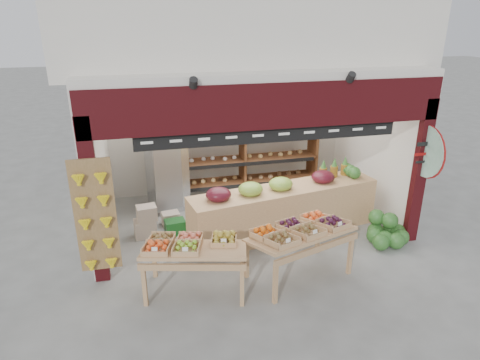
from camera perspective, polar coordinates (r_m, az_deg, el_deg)
name	(u,v)px	position (r m, az deg, el deg)	size (l,w,h in m)	color
ground	(253,230)	(8.43, 1.69, -6.62)	(60.00, 60.00, 0.00)	slate
shop_structure	(233,15)	(9.01, -0.88, 21.16)	(6.36, 5.12, 5.40)	silver
banana_board	(96,219)	(6.68, -18.69, -4.99)	(0.60, 0.15, 1.80)	olive
gift_sign	(427,152)	(7.97, 23.62, 3.49)	(0.04, 0.93, 0.92)	#A2CCB6
back_shelving	(243,145)	(9.51, 0.35, 4.69)	(3.41, 0.56, 2.07)	brown
refrigerator	(167,169)	(9.13, -9.72, 1.51)	(0.70, 0.70, 1.80)	silver
cardboard_stack	(158,223)	(8.34, -10.87, -5.59)	(0.98, 0.71, 0.62)	beige
mid_counter	(284,209)	(8.15, 5.86, -3.83)	(3.75, 1.34, 1.14)	tan
display_table_left	(188,246)	(6.42, -6.96, -8.79)	(1.67, 1.17, 0.97)	tan
display_table_right	(300,231)	(6.74, 8.03, -6.80)	(1.78, 1.33, 1.02)	tan
watermelon_pile	(387,232)	(8.34, 18.98, -6.61)	(0.81, 0.76, 0.57)	#194B19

